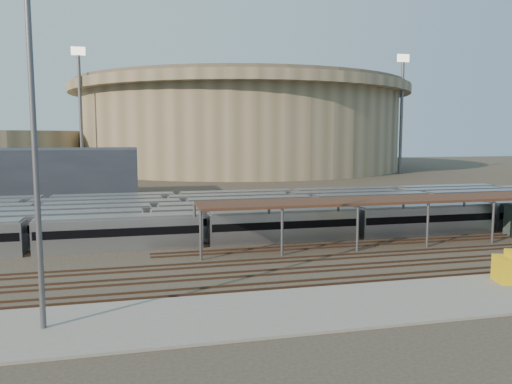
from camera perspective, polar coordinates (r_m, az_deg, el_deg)
name	(u,v)px	position (r m, az deg, el deg)	size (l,w,h in m)	color
ground	(280,259)	(51.76, 2.79, -7.61)	(420.00, 420.00, 0.00)	#383026
apron	(272,311)	(36.62, 1.81, -13.49)	(50.00, 9.00, 0.20)	gray
subway_trains	(241,214)	(68.95, -1.75, -2.52)	(128.76, 23.90, 3.60)	#A5A5AA
inspection_shed	(448,199)	(63.91, 21.06, -0.79)	(60.30, 6.00, 5.30)	#55565A
empty_tracks	(295,270)	(47.12, 4.51, -8.93)	(170.00, 9.62, 0.18)	#4C3323
stadium	(241,125)	(192.24, -1.74, 7.66)	(124.00, 124.00, 32.50)	gray
service_building	(25,175)	(105.55, -24.86, 1.77)	(42.00, 20.00, 10.00)	#1E232D
floodlight_0	(80,108)	(159.18, -19.43, 9.04)	(4.00, 1.00, 38.40)	#55565A
floodlight_2	(402,110)	(170.57, 16.30, 8.96)	(4.00, 1.00, 38.40)	#55565A
floodlight_3	(146,115)	(208.37, -12.47, 8.58)	(4.00, 1.00, 38.40)	#55565A
yard_light_pole	(35,162)	(34.05, -23.90, 3.15)	(0.81, 0.36, 21.34)	#55565A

